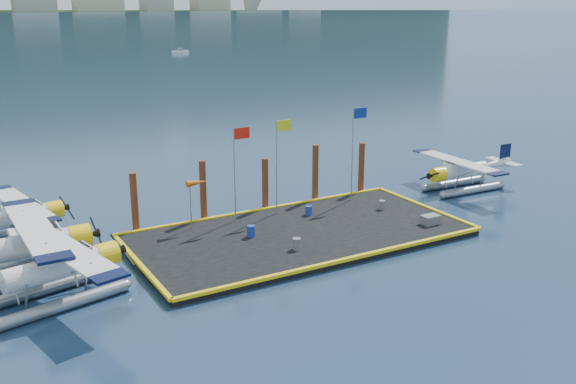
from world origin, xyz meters
The scene contains 22 objects.
ground centered at (0.00, 0.00, 0.00)m, with size 4000.00×4000.00×0.00m, color #172745.
dock centered at (0.00, 0.00, 0.20)m, with size 20.00×10.00×0.40m, color black.
dock_bumpers centered at (0.00, 0.00, 0.49)m, with size 20.25×10.25×0.18m, color #E0BB0D, non-canonical shape.
far_backdrop centered at (239.91, 1737.52, 9.45)m, with size 3050.00×2050.00×810.00m.
seaplane_a centered at (-14.34, -1.56, 1.54)m, with size 9.17×9.95×3.53m.
seaplane_b centered at (-15.21, 1.85, 1.63)m, with size 9.55×10.52×3.75m.
seaplane_c centered at (-14.98, 7.75, 1.40)m, with size 8.32×9.09×3.22m.
seaplane_d centered at (15.81, 2.69, 1.39)m, with size 8.12×8.94×3.19m.
drum_0 centered at (-2.93, 0.74, 0.74)m, with size 0.49×0.49×0.69m, color navy.
drum_3 centered at (-1.60, -2.37, 0.73)m, with size 0.47×0.47×0.66m, color #5C5B61.
drum_4 centered at (7.11, 1.07, 0.70)m, with size 0.43×0.43×0.60m, color #5C5B61.
drum_5 centered at (2.19, 2.50, 0.71)m, with size 0.44×0.44×0.62m, color navy.
crate centered at (7.92, -2.84, 0.69)m, with size 1.14×0.76×0.57m, color #5C5B61.
flagpole_red centered at (-2.29, 3.80, 4.40)m, with size 1.14×0.08×6.00m.
flagpole_yellow centered at (0.70, 3.80, 4.51)m, with size 1.14×0.08×6.20m.
flagpole_blue centered at (6.70, 3.80, 4.69)m, with size 1.14×0.08×6.50m.
windsock centered at (-5.03, 3.80, 3.23)m, with size 1.40×0.44×3.12m.
piling_0 centered at (-8.50, 5.40, 2.00)m, with size 0.44×0.44×4.00m, color #452013.
piling_1 centered at (-4.00, 5.40, 2.10)m, with size 0.44×0.44×4.20m, color #452013.
piling_2 centered at (0.50, 5.40, 1.90)m, with size 0.44×0.44×3.80m, color #452013.
piling_3 centered at (4.50, 5.40, 2.15)m, with size 0.44×0.44×4.30m, color #452013.
piling_4 centered at (8.50, 5.40, 2.00)m, with size 0.44×0.44×4.00m, color #452013.
Camera 1 is at (-18.86, -31.53, 13.92)m, focal length 40.00 mm.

